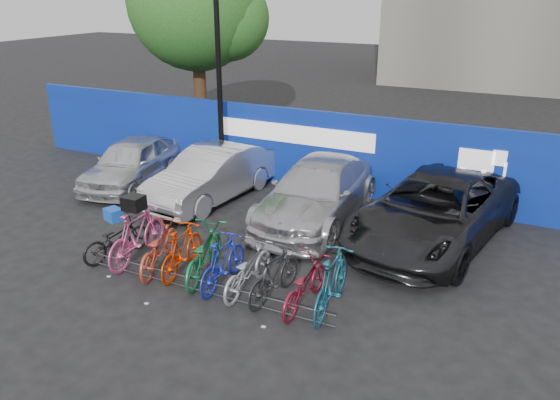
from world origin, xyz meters
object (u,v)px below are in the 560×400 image
Objects in this scene: bike_0 at (116,239)px; bike_5 at (223,262)px; car_2 at (318,192)px; bike_2 at (158,247)px; car_3 at (435,210)px; lamppost at (219,76)px; bike_1 at (137,235)px; bike_8 at (304,284)px; bike_9 at (332,282)px; tree at (201,5)px; bike_7 at (274,275)px; bike_rack at (204,287)px; bike_3 at (182,250)px; car_1 at (211,175)px; bike_4 at (203,253)px.

bike_5 is (2.83, -0.05, 0.08)m from bike_0.
bike_2 is at bearing -118.14° from car_2.
car_3 is 6.43m from bike_2.
lamppost is 2.99× the size of bike_1.
bike_8 is 0.54m from bike_9.
bike_7 is at bearing -51.47° from tree.
bike_7 is at bearing 18.89° from bike_rack.
car_3 is 4.59m from bike_7.
car_3 is at bearing -145.83° from bike_3.
car_1 reaches higher than bike_3.
bike_2 is at bearing -165.96° from bike_0.
bike_2 is at bearing 7.27° from bike_7.
bike_2 is 1.07× the size of bike_8.
lamppost reaches higher than bike_5.
bike_2 is at bearing -131.15° from car_3.
car_2 is 2.94× the size of bike_5.
lamppost reaches higher than car_2.
lamppost is at bearing -75.51° from bike_4.
car_1 is at bearing -70.02° from lamppost.
car_2 is 4.09m from bike_5.
bike_rack is 2.93× the size of bike_2.
bike_4 is (-0.98, -3.90, -0.23)m from car_2.
lamppost is at bearing 178.06° from car_3.
bike_3 is at bearing -2.38° from bike_9.
bike_8 is at bearing 171.40° from bike_3.
bike_0 is (4.13, -10.15, -4.62)m from tree.
bike_1 is 1.15× the size of bike_5.
tree is 4.42× the size of bike_3.
bike_9 reaches higher than bike_2.
lamppost reaches higher than bike_1.
bike_8 is at bearing -72.29° from car_2.
bike_3 is at bearing 0.48° from bike_8.
bike_5 is at bearing 67.51° from bike_rack.
bike_8 is at bearing 178.64° from bike_5.
tree is at bearing 127.51° from lamppost.
lamppost reaches higher than bike_7.
bike_1 is at bearing -2.85° from bike_9.
bike_4 is at bearing -105.27° from car_2.
tree reaches higher than car_3.
bike_7 is (4.01, -4.06, -0.23)m from car_1.
car_2 is 4.77m from bike_1.
bike_5 is at bearing 0.21° from bike_9.
bike_4 reaches higher than bike_7.
bike_5 is at bearing 164.46° from bike_2.
bike_0 is at bearing -14.89° from bike_2.
bike_5 is at bearing 173.46° from bike_1.
bike_4 is at bearing -17.08° from bike_5.
bike_7 is at bearing -165.91° from bike_0.
bike_8 is at bearing -172.23° from bike_7.
car_2 is 2.66× the size of bike_9.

